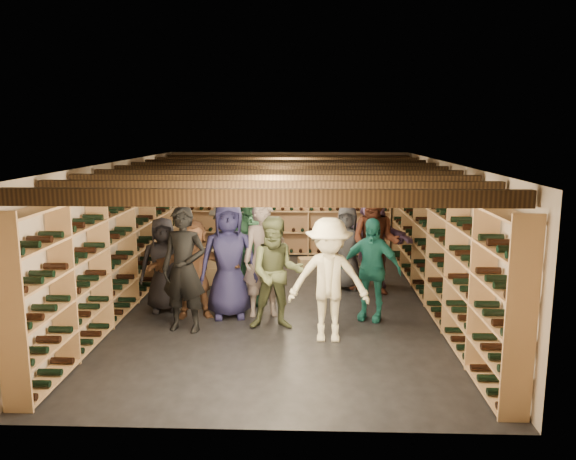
# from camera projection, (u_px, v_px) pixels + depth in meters

# --- Properties ---
(ground) EXTENTS (8.00, 8.00, 0.00)m
(ground) POSITION_uv_depth(u_px,v_px,m) (280.00, 305.00, 9.50)
(ground) COLOR black
(ground) RESTS_ON ground
(walls) EXTENTS (5.52, 8.02, 2.40)m
(walls) POSITION_uv_depth(u_px,v_px,m) (280.00, 235.00, 9.29)
(walls) COLOR #B7A48E
(walls) RESTS_ON ground
(ceiling) EXTENTS (5.50, 8.00, 0.01)m
(ceiling) POSITION_uv_depth(u_px,v_px,m) (280.00, 163.00, 9.07)
(ceiling) COLOR beige
(ceiling) RESTS_ON walls
(ceiling_joists) EXTENTS (5.40, 7.12, 0.18)m
(ceiling_joists) POSITION_uv_depth(u_px,v_px,m) (280.00, 171.00, 9.10)
(ceiling_joists) COLOR black
(ceiling_joists) RESTS_ON ground
(wine_rack_left) EXTENTS (0.32, 7.50, 2.15)m
(wine_rack_left) POSITION_uv_depth(u_px,v_px,m) (127.00, 242.00, 9.40)
(wine_rack_left) COLOR #A97B52
(wine_rack_left) RESTS_ON ground
(wine_rack_right) EXTENTS (0.32, 7.50, 2.15)m
(wine_rack_right) POSITION_uv_depth(u_px,v_px,m) (436.00, 244.00, 9.22)
(wine_rack_right) COLOR #A97B52
(wine_rack_right) RESTS_ON ground
(wine_rack_back) EXTENTS (4.70, 0.30, 2.15)m
(wine_rack_back) POSITION_uv_depth(u_px,v_px,m) (288.00, 210.00, 13.07)
(wine_rack_back) COLOR #A97B52
(wine_rack_back) RESTS_ON ground
(crate_stack_left) EXTENTS (0.55, 0.42, 0.68)m
(crate_stack_left) POSITION_uv_depth(u_px,v_px,m) (216.00, 266.00, 10.76)
(crate_stack_left) COLOR tan
(crate_stack_left) RESTS_ON ground
(crate_stack_right) EXTENTS (0.56, 0.42, 0.34)m
(crate_stack_right) POSITION_uv_depth(u_px,v_px,m) (346.00, 276.00, 10.71)
(crate_stack_right) COLOR tan
(crate_stack_right) RESTS_ON ground
(crate_loose) EXTENTS (0.55, 0.42, 0.17)m
(crate_loose) POSITION_uv_depth(u_px,v_px,m) (310.00, 262.00, 12.20)
(crate_loose) COLOR tan
(crate_loose) RESTS_ON ground
(person_0) EXTENTS (0.84, 0.63, 1.54)m
(person_0) POSITION_uv_depth(u_px,v_px,m) (163.00, 265.00, 9.09)
(person_0) COLOR black
(person_0) RESTS_ON ground
(person_1) EXTENTS (0.75, 0.57, 1.85)m
(person_1) POSITION_uv_depth(u_px,v_px,m) (184.00, 269.00, 8.16)
(person_1) COLOR black
(person_1) RESTS_ON ground
(person_2) EXTENTS (0.85, 0.68, 1.69)m
(person_2) POSITION_uv_depth(u_px,v_px,m) (276.00, 273.00, 8.26)
(person_2) COLOR #4B5334
(person_2) RESTS_ON ground
(person_3) EXTENTS (1.15, 0.68, 1.75)m
(person_3) POSITION_uv_depth(u_px,v_px,m) (329.00, 280.00, 7.78)
(person_3) COLOR beige
(person_3) RESTS_ON ground
(person_4) EXTENTS (1.02, 0.70, 1.61)m
(person_4) POSITION_uv_depth(u_px,v_px,m) (371.00, 269.00, 8.67)
(person_4) COLOR #217C72
(person_4) RESTS_ON ground
(person_5) EXTENTS (1.50, 0.70, 1.56)m
(person_5) POSITION_uv_depth(u_px,v_px,m) (194.00, 269.00, 8.79)
(person_5) COLOR brown
(person_5) RESTS_ON ground
(person_6) EXTENTS (0.98, 0.72, 1.85)m
(person_6) POSITION_uv_depth(u_px,v_px,m) (229.00, 260.00, 8.77)
(person_6) COLOR #1E1C42
(person_6) RESTS_ON ground
(person_7) EXTENTS (0.73, 0.55, 1.82)m
(person_7) POSITION_uv_depth(u_px,v_px,m) (264.00, 260.00, 8.83)
(person_7) COLOR gray
(person_7) RESTS_ON ground
(person_8) EXTENTS (1.11, 1.00, 1.87)m
(person_8) POSITION_uv_depth(u_px,v_px,m) (375.00, 243.00, 10.00)
(person_8) COLOR #4B2216
(person_8) RESTS_ON ground
(person_9) EXTENTS (1.27, 0.97, 1.74)m
(person_9) POSITION_uv_depth(u_px,v_px,m) (228.00, 250.00, 9.75)
(person_9) COLOR #A8A698
(person_9) RESTS_ON ground
(person_10) EXTENTS (1.16, 0.81, 1.83)m
(person_10) POSITION_uv_depth(u_px,v_px,m) (248.00, 252.00, 9.35)
(person_10) COLOR #285438
(person_10) RESTS_ON ground
(person_11) EXTENTS (1.70, 1.10, 1.75)m
(person_11) POSITION_uv_depth(u_px,v_px,m) (372.00, 240.00, 10.56)
(person_11) COLOR slate
(person_11) RESTS_ON ground
(person_12) EXTENTS (0.81, 0.58, 1.55)m
(person_12) POSITION_uv_depth(u_px,v_px,m) (347.00, 248.00, 10.35)
(person_12) COLOR #34353A
(person_12) RESTS_ON ground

